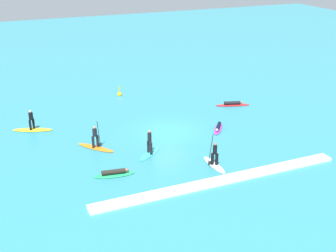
{
  "coord_description": "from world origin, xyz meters",
  "views": [
    {
      "loc": [
        -12.34,
        -29.25,
        13.9
      ],
      "look_at": [
        0.0,
        0.0,
        0.5
      ],
      "focal_mm": 46.73,
      "sensor_mm": 36.0,
      "label": 1
    }
  ],
  "objects_px": {
    "surfer_on_yellow_board": "(32,126)",
    "surfer_on_orange_board": "(96,143)",
    "surfer_on_teal_board": "(150,147)",
    "surfer_on_purple_board": "(218,128)",
    "surfer_on_red_board": "(233,104)",
    "surfer_on_white_board": "(214,160)",
    "marker_buoy": "(120,94)",
    "surfer_on_green_board": "(114,173)"
  },
  "relations": [
    {
      "from": "surfer_on_yellow_board",
      "to": "surfer_on_orange_board",
      "type": "xyz_separation_m",
      "value": [
        3.85,
        -5.2,
        0.06
      ]
    },
    {
      "from": "surfer_on_teal_board",
      "to": "surfer_on_yellow_board",
      "type": "bearing_deg",
      "value": 93.8
    },
    {
      "from": "surfer_on_purple_board",
      "to": "surfer_on_red_board",
      "type": "bearing_deg",
      "value": 174.85
    },
    {
      "from": "surfer_on_red_board",
      "to": "surfer_on_white_board",
      "type": "xyz_separation_m",
      "value": [
        -7.18,
        -9.69,
        0.29
      ]
    },
    {
      "from": "surfer_on_red_board",
      "to": "surfer_on_orange_board",
      "type": "xyz_separation_m",
      "value": [
        -13.87,
        -3.98,
        0.29
      ]
    },
    {
      "from": "surfer_on_red_board",
      "to": "surfer_on_purple_board",
      "type": "distance_m",
      "value": 5.9
    },
    {
      "from": "surfer_on_orange_board",
      "to": "marker_buoy",
      "type": "relative_size",
      "value": 2.49
    },
    {
      "from": "surfer_on_orange_board",
      "to": "surfer_on_green_board",
      "type": "bearing_deg",
      "value": -38.22
    },
    {
      "from": "surfer_on_purple_board",
      "to": "marker_buoy",
      "type": "bearing_deg",
      "value": -119.8
    },
    {
      "from": "surfer_on_green_board",
      "to": "marker_buoy",
      "type": "distance_m",
      "value": 15.93
    },
    {
      "from": "surfer_on_red_board",
      "to": "surfer_on_white_board",
      "type": "relative_size",
      "value": 1.2
    },
    {
      "from": "surfer_on_green_board",
      "to": "surfer_on_red_board",
      "type": "relative_size",
      "value": 0.83
    },
    {
      "from": "surfer_on_white_board",
      "to": "surfer_on_red_board",
      "type": "bearing_deg",
      "value": -37.87
    },
    {
      "from": "surfer_on_red_board",
      "to": "surfer_on_yellow_board",
      "type": "distance_m",
      "value": 17.76
    },
    {
      "from": "surfer_on_green_board",
      "to": "surfer_on_white_board",
      "type": "relative_size",
      "value": 1.0
    },
    {
      "from": "surfer_on_red_board",
      "to": "surfer_on_teal_board",
      "type": "relative_size",
      "value": 1.39
    },
    {
      "from": "surfer_on_purple_board",
      "to": "surfer_on_teal_board",
      "type": "distance_m",
      "value": 6.94
    },
    {
      "from": "surfer_on_yellow_board",
      "to": "marker_buoy",
      "type": "bearing_deg",
      "value": 53.56
    },
    {
      "from": "surfer_on_green_board",
      "to": "surfer_on_orange_board",
      "type": "height_order",
      "value": "surfer_on_orange_board"
    },
    {
      "from": "surfer_on_red_board",
      "to": "surfer_on_yellow_board",
      "type": "relative_size",
      "value": 1.0
    },
    {
      "from": "surfer_on_green_board",
      "to": "surfer_on_yellow_board",
      "type": "bearing_deg",
      "value": 120.77
    },
    {
      "from": "surfer_on_purple_board",
      "to": "surfer_on_orange_board",
      "type": "height_order",
      "value": "surfer_on_orange_board"
    },
    {
      "from": "surfer_on_teal_board",
      "to": "surfer_on_green_board",
      "type": "bearing_deg",
      "value": 172.39
    },
    {
      "from": "surfer_on_teal_board",
      "to": "surfer_on_orange_board",
      "type": "bearing_deg",
      "value": 104.3
    },
    {
      "from": "surfer_on_teal_board",
      "to": "surfer_on_white_board",
      "type": "height_order",
      "value": "surfer_on_white_board"
    },
    {
      "from": "surfer_on_purple_board",
      "to": "marker_buoy",
      "type": "relative_size",
      "value": 2.07
    },
    {
      "from": "marker_buoy",
      "to": "surfer_on_orange_board",
      "type": "bearing_deg",
      "value": -115.39
    },
    {
      "from": "marker_buoy",
      "to": "surfer_on_purple_board",
      "type": "bearing_deg",
      "value": -66.61
    },
    {
      "from": "surfer_on_yellow_board",
      "to": "marker_buoy",
      "type": "relative_size",
      "value": 2.88
    },
    {
      "from": "surfer_on_purple_board",
      "to": "surfer_on_yellow_board",
      "type": "distance_m",
      "value": 14.87
    },
    {
      "from": "surfer_on_yellow_board",
      "to": "surfer_on_white_board",
      "type": "height_order",
      "value": "surfer_on_white_board"
    },
    {
      "from": "surfer_on_purple_board",
      "to": "surfer_on_teal_board",
      "type": "xyz_separation_m",
      "value": [
        -6.63,
        -2.02,
        0.39
      ]
    },
    {
      "from": "surfer_on_orange_board",
      "to": "surfer_on_white_board",
      "type": "xyz_separation_m",
      "value": [
        6.69,
        -5.71,
        0.01
      ]
    },
    {
      "from": "surfer_on_green_board",
      "to": "surfer_on_teal_board",
      "type": "distance_m",
      "value": 3.76
    },
    {
      "from": "surfer_on_red_board",
      "to": "surfer_on_green_board",
      "type": "bearing_deg",
      "value": -131.54
    },
    {
      "from": "surfer_on_teal_board",
      "to": "surfer_on_white_board",
      "type": "bearing_deg",
      "value": -83.3
    },
    {
      "from": "surfer_on_green_board",
      "to": "surfer_on_purple_board",
      "type": "xyz_separation_m",
      "value": [
        9.81,
        3.98,
        -0.0
      ]
    },
    {
      "from": "surfer_on_green_board",
      "to": "surfer_on_red_board",
      "type": "height_order",
      "value": "same"
    },
    {
      "from": "surfer_on_orange_board",
      "to": "marker_buoy",
      "type": "height_order",
      "value": "surfer_on_orange_board"
    },
    {
      "from": "surfer_on_green_board",
      "to": "surfer_on_white_board",
      "type": "height_order",
      "value": "surfer_on_white_board"
    },
    {
      "from": "surfer_on_red_board",
      "to": "surfer_on_yellow_board",
      "type": "height_order",
      "value": "surfer_on_yellow_board"
    },
    {
      "from": "surfer_on_red_board",
      "to": "surfer_on_yellow_board",
      "type": "bearing_deg",
      "value": -166.79
    }
  ]
}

